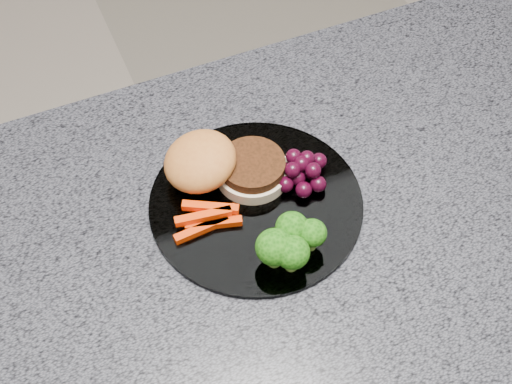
% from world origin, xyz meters
% --- Properties ---
extents(island_cabinet, '(1.20, 0.60, 0.86)m').
position_xyz_m(island_cabinet, '(0.00, 0.00, 0.43)').
color(island_cabinet, brown).
rests_on(island_cabinet, ground).
extents(countertop, '(1.20, 0.60, 0.04)m').
position_xyz_m(countertop, '(0.00, 0.00, 0.88)').
color(countertop, '#484952').
rests_on(countertop, island_cabinet).
extents(plate, '(0.26, 0.26, 0.01)m').
position_xyz_m(plate, '(-0.09, 0.04, 0.90)').
color(plate, white).
rests_on(plate, countertop).
extents(burger, '(0.16, 0.13, 0.05)m').
position_xyz_m(burger, '(-0.12, 0.10, 0.93)').
color(burger, beige).
rests_on(burger, plate).
extents(carrot_sticks, '(0.09, 0.05, 0.02)m').
position_xyz_m(carrot_sticks, '(-0.15, 0.04, 0.91)').
color(carrot_sticks, red).
rests_on(carrot_sticks, plate).
extents(broccoli, '(0.09, 0.07, 0.05)m').
position_xyz_m(broccoli, '(-0.08, -0.04, 0.94)').
color(broccoli, olive).
rests_on(broccoli, plate).
extents(grape_bunch, '(0.07, 0.07, 0.04)m').
position_xyz_m(grape_bunch, '(-0.02, 0.06, 0.92)').
color(grape_bunch, black).
rests_on(grape_bunch, plate).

